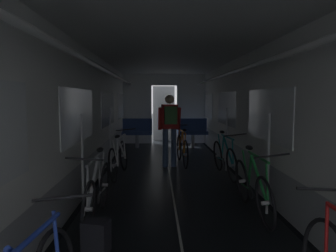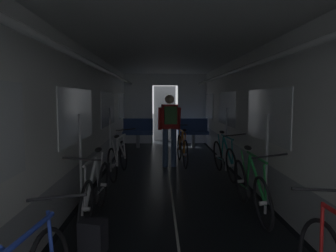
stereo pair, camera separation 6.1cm
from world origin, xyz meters
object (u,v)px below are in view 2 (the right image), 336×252
(bicycle_teal, at_px, (224,158))
(bicycle_silver, at_px, (95,192))
(bench_seat_far_right, at_px, (193,130))
(backpack_on_floor, at_px, (93,237))
(person_cyclist_aisle, at_px, (170,124))
(bicycle_white, at_px, (119,158))
(bicycle_green, at_px, (251,187))
(bicycle_orange_in_aisle, at_px, (182,149))
(bench_seat_far_left, at_px, (138,130))

(bicycle_teal, bearing_deg, bicycle_silver, -133.56)
(bench_seat_far_right, height_order, backpack_on_floor, bench_seat_far_right)
(person_cyclist_aisle, bearing_deg, bicycle_white, -142.20)
(bicycle_silver, bearing_deg, bicycle_white, 89.99)
(bench_seat_far_right, distance_m, bicycle_teal, 3.85)
(bicycle_green, xyz_separation_m, person_cyclist_aisle, (-1.02, 3.05, 0.63))
(bench_seat_far_right, bearing_deg, bicycle_orange_in_aisle, -101.63)
(bicycle_white, xyz_separation_m, backpack_on_floor, (0.15, -3.24, -0.21))
(bicycle_green, bearing_deg, person_cyclist_aisle, 108.52)
(bicycle_silver, bearing_deg, bench_seat_far_right, 72.39)
(bench_seat_far_left, bearing_deg, bicycle_green, -71.85)
(bicycle_white, distance_m, person_cyclist_aisle, 1.51)
(bicycle_white, xyz_separation_m, person_cyclist_aisle, (1.08, 0.84, 0.63))
(backpack_on_floor, bearing_deg, bench_seat_far_left, 90.02)
(bicycle_orange_in_aisle, bearing_deg, bicycle_green, -77.94)
(bicycle_teal, distance_m, backpack_on_floor, 3.78)
(bench_seat_far_left, xyz_separation_m, bicycle_teal, (2.03, -3.84, -0.19))
(bicycle_silver, bearing_deg, bicycle_orange_in_aisle, 68.04)
(bench_seat_far_left, relative_size, bench_seat_far_right, 1.00)
(bicycle_teal, distance_m, bicycle_silver, 3.16)
(bicycle_green, bearing_deg, bicycle_silver, -176.06)
(bench_seat_far_right, relative_size, bicycle_teal, 0.58)
(bench_seat_far_right, xyz_separation_m, person_cyclist_aisle, (-0.86, -2.93, 0.45))
(bicycle_silver, relative_size, bicycle_orange_in_aisle, 1.00)
(bench_seat_far_right, distance_m, person_cyclist_aisle, 3.09)
(bench_seat_far_left, height_order, bench_seat_far_right, same)
(bicycle_silver, height_order, bicycle_orange_in_aisle, bicycle_silver)
(person_cyclist_aisle, bearing_deg, bicycle_silver, -108.73)
(bicycle_teal, relative_size, bicycle_silver, 1.00)
(bicycle_orange_in_aisle, bearing_deg, bench_seat_far_right, 78.37)
(bench_seat_far_left, xyz_separation_m, backpack_on_floor, (0.00, -7.02, -0.40))
(person_cyclist_aisle, bearing_deg, bench_seat_far_left, 107.75)
(bench_seat_far_left, xyz_separation_m, bicycle_green, (1.96, -5.98, -0.19))
(bicycle_white, bearing_deg, backpack_on_floor, -87.39)
(backpack_on_floor, bearing_deg, person_cyclist_aisle, 77.10)
(bench_seat_far_right, bearing_deg, bicycle_green, -88.46)
(bicycle_green, xyz_separation_m, bicycle_teal, (0.07, 2.15, 0.00))
(bench_seat_far_left, distance_m, bicycle_green, 6.30)
(bench_seat_far_left, height_order, bicycle_white, bench_seat_far_left)
(bicycle_white, height_order, bicycle_green, bicycle_green)
(bicycle_white, xyz_separation_m, bicycle_silver, (-0.00, -2.36, 0.00))
(bicycle_green, height_order, bicycle_orange_in_aisle, bicycle_green)
(bicycle_teal, bearing_deg, bench_seat_far_left, 117.90)
(bench_seat_far_left, height_order, bicycle_orange_in_aisle, bench_seat_far_left)
(person_cyclist_aisle, height_order, backpack_on_floor, person_cyclist_aisle)
(bench_seat_far_right, relative_size, person_cyclist_aisle, 0.58)
(bench_seat_far_right, height_order, bicycle_green, same)
(backpack_on_floor, bearing_deg, bicycle_silver, 99.47)
(bench_seat_far_left, distance_m, bicycle_orange_in_aisle, 2.95)
(bicycle_white, height_order, backpack_on_floor, bicycle_white)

